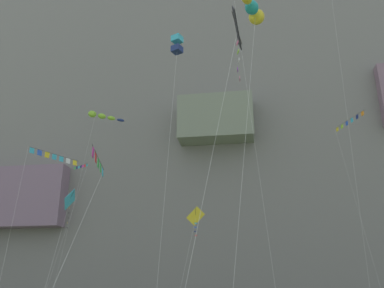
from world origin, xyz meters
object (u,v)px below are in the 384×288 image
(kite_banner_upper_left, at_px, (77,181))
(kite_banner_low_right, at_px, (96,170))
(kite_diamond_low_center, at_px, (195,219))
(kite_diamond_high_center, at_px, (236,32))
(kite_diamond_mid_right, at_px, (69,202))
(kite_banner_low_left, at_px, (51,163))
(kite_windsock_near_cliff, at_px, (101,116))
(kite_banner_upper_right, at_px, (350,130))
(kite_windsock_far_right, at_px, (252,9))
(kite_box_far_left, at_px, (177,45))

(kite_banner_upper_left, bearing_deg, kite_banner_low_right, -63.61)
(kite_diamond_low_center, distance_m, kite_diamond_high_center, 23.52)
(kite_diamond_mid_right, bearing_deg, kite_banner_low_right, -60.25)
(kite_banner_low_right, height_order, kite_banner_low_left, kite_banner_low_left)
(kite_banner_low_right, distance_m, kite_diamond_mid_right, 15.20)
(kite_windsock_near_cliff, relative_size, kite_diamond_low_center, 2.43)
(kite_banner_upper_right, height_order, kite_windsock_far_right, kite_banner_upper_right)
(kite_banner_upper_left, height_order, kite_windsock_far_right, kite_windsock_far_right)
(kite_banner_upper_right, xyz_separation_m, kite_diamond_mid_right, (-26.43, -13.39, -10.08))
(kite_diamond_high_center, bearing_deg, kite_banner_upper_left, 126.13)
(kite_diamond_low_center, bearing_deg, kite_banner_low_left, -130.21)
(kite_box_far_left, bearing_deg, kite_banner_low_left, 163.75)
(kite_diamond_low_center, bearing_deg, kite_diamond_high_center, -76.59)
(kite_banner_low_right, relative_size, kite_windsock_near_cliff, 0.35)
(kite_banner_low_right, bearing_deg, kite_banner_upper_right, 54.54)
(kite_banner_upper_left, distance_m, kite_windsock_near_cliff, 9.61)
(kite_banner_upper_right, xyz_separation_m, kite_diamond_low_center, (-16.94, -5.64, -10.43))
(kite_banner_low_left, relative_size, kite_windsock_far_right, 0.66)
(kite_banner_upper_left, bearing_deg, kite_windsock_near_cliff, 49.41)
(kite_banner_upper_left, relative_size, kite_windsock_near_cliff, 0.69)
(kite_banner_upper_right, bearing_deg, kite_banner_upper_left, 179.30)
(kite_windsock_near_cliff, bearing_deg, kite_diamond_low_center, -29.96)
(kite_diamond_mid_right, distance_m, kite_diamond_low_center, 12.26)
(kite_banner_low_right, bearing_deg, kite_diamond_high_center, -10.45)
(kite_banner_upper_right, bearing_deg, kite_diamond_mid_right, -153.12)
(kite_banner_low_left, bearing_deg, kite_windsock_near_cliff, 102.19)
(kite_banner_upper_left, xyz_separation_m, kite_box_far_left, (16.12, -20.37, 4.42))
(kite_diamond_low_center, distance_m, kite_windsock_far_right, 22.12)
(kite_banner_low_right, distance_m, kite_windsock_far_right, 13.13)
(kite_banner_upper_right, height_order, kite_diamond_low_center, kite_banner_upper_right)
(kite_banner_upper_left, height_order, kite_diamond_low_center, kite_banner_upper_left)
(kite_banner_upper_right, bearing_deg, kite_banner_low_left, -147.39)
(kite_windsock_near_cliff, bearing_deg, kite_box_far_left, -56.90)
(kite_windsock_far_right, bearing_deg, kite_box_far_left, 138.66)
(kite_banner_upper_right, xyz_separation_m, kite_banner_low_right, (-18.91, -26.55, -11.35))
(kite_diamond_mid_right, bearing_deg, kite_banner_low_left, -91.34)
(kite_banner_upper_right, bearing_deg, kite_windsock_far_right, -113.39)
(kite_banner_low_right, xyz_separation_m, kite_banner_low_left, (-7.60, 9.59, 3.62))
(kite_diamond_mid_right, height_order, kite_windsock_far_right, kite_windsock_far_right)
(kite_windsock_far_right, distance_m, kite_diamond_high_center, 4.92)
(kite_banner_upper_left, distance_m, kite_windsock_far_right, 33.31)
(kite_windsock_far_right, bearing_deg, kite_banner_upper_left, 130.59)
(kite_diamond_low_center, relative_size, kite_diamond_high_center, 0.64)
(kite_diamond_high_center, bearing_deg, kite_box_far_left, 119.80)
(kite_banner_upper_left, bearing_deg, kite_diamond_mid_right, -67.00)
(kite_banner_low_right, height_order, kite_diamond_mid_right, kite_diamond_mid_right)
(kite_banner_upper_left, relative_size, kite_box_far_left, 0.85)
(kite_box_far_left, distance_m, kite_diamond_mid_right, 15.73)
(kite_diamond_low_center, relative_size, kite_banner_low_left, 0.81)
(kite_banner_upper_left, distance_m, kite_box_far_left, 26.35)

